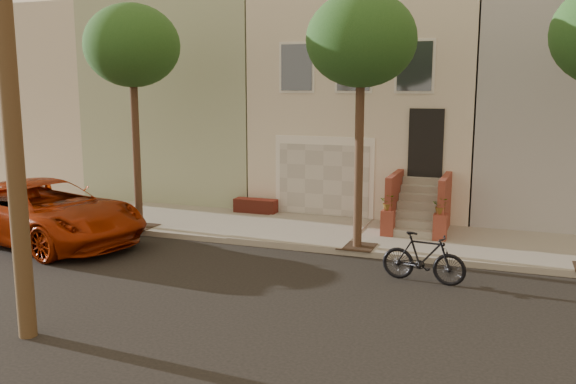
% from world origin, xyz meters
% --- Properties ---
extents(ground, '(90.00, 90.00, 0.00)m').
position_xyz_m(ground, '(0.00, 0.00, 0.00)').
color(ground, black).
rests_on(ground, ground).
extents(sidewalk, '(40.00, 3.70, 0.15)m').
position_xyz_m(sidewalk, '(0.00, 5.35, 0.07)').
color(sidewalk, gray).
rests_on(sidewalk, ground).
extents(house_row, '(33.10, 11.70, 7.00)m').
position_xyz_m(house_row, '(0.00, 11.19, 3.64)').
color(house_row, '#BAAF9F').
rests_on(house_row, sidewalk).
extents(tree_left, '(2.70, 2.57, 6.30)m').
position_xyz_m(tree_left, '(-5.50, 3.90, 5.26)').
color(tree_left, '#2D2116').
rests_on(tree_left, sidewalk).
extents(tree_mid, '(2.70, 2.57, 6.30)m').
position_xyz_m(tree_mid, '(1.00, 3.90, 5.26)').
color(tree_mid, '#2D2116').
rests_on(tree_mid, sidewalk).
extents(pickup_truck, '(6.54, 4.05, 1.69)m').
position_xyz_m(pickup_truck, '(-7.20, 1.96, 0.84)').
color(pickup_truck, '#912304').
rests_on(pickup_truck, ground).
extents(motorcycle, '(1.87, 0.72, 1.10)m').
position_xyz_m(motorcycle, '(2.92, 2.05, 0.55)').
color(motorcycle, black).
rests_on(motorcycle, ground).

